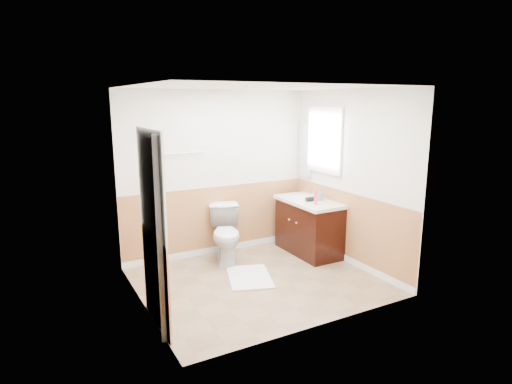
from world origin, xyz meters
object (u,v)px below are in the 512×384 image
bath_mat (249,277)px  vanity_cabinet (309,228)px  soap_dispenser (320,194)px  toilet (226,234)px  lotion_bottle (316,197)px

bath_mat → vanity_cabinet: vanity_cabinet is taller
soap_dispenser → toilet: bearing=163.3°
bath_mat → soap_dispenser: size_ratio=4.09×
toilet → lotion_bottle: 1.42m
lotion_bottle → soap_dispenser: (0.22, 0.18, -0.01)m
bath_mat → soap_dispenser: (1.39, 0.32, 0.94)m
bath_mat → lotion_bottle: bearing=6.6°
vanity_cabinet → toilet: bearing=166.1°
toilet → soap_dispenser: size_ratio=4.17×
bath_mat → vanity_cabinet: 1.39m
toilet → lotion_bottle: size_ratio=3.71×
bath_mat → lotion_bottle: 1.51m
bath_mat → lotion_bottle: size_ratio=3.64×
toilet → bath_mat: size_ratio=1.02×
lotion_bottle → soap_dispenser: size_ratio=1.12×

